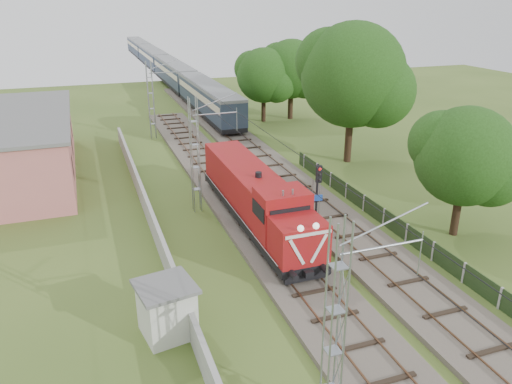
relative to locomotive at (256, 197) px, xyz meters
name	(u,v)px	position (x,y,z in m)	size (l,w,h in m)	color
ground	(309,291)	(0.00, -8.08, -2.12)	(140.00, 140.00, 0.00)	#3C531F
track_main	(262,231)	(0.00, -1.08, -1.93)	(4.20, 70.00, 0.45)	#6B6054
track_side	(264,162)	(5.00, 11.92, -1.93)	(4.20, 80.00, 0.45)	#6B6054
catenary	(196,155)	(-2.95, 3.92, 1.93)	(3.31, 70.00, 8.00)	gray
boundary_wall	(147,207)	(-6.50, 3.92, -1.37)	(0.25, 40.00, 1.50)	#9E9E99
station_building	(20,145)	(-15.00, 15.92, 0.51)	(8.40, 20.40, 5.22)	#BC6A65
fence	(407,233)	(8.00, -5.08, -1.52)	(0.12, 32.00, 1.20)	black
locomotive	(256,197)	(0.00, 0.00, 0.00)	(2.79, 15.94, 4.05)	black
coach_rake	(162,64)	(5.00, 65.25, 0.37)	(2.99, 89.13, 3.45)	black
signal_post	(318,188)	(2.98, -2.73, 1.20)	(0.53, 0.42, 4.83)	black
relay_hut	(167,309)	(-7.40, -9.11, -0.85)	(2.82, 2.82, 2.52)	beige
tree_a	(466,157)	(11.53, -5.21, 2.99)	(6.32, 6.01, 8.19)	#342015
tree_b	(354,76)	(12.57, 10.24, 5.53)	(9.46, 9.01, 12.26)	#342015
tree_c	(264,76)	(10.71, 27.34, 3.25)	(6.64, 6.32, 8.60)	#342015
tree_d	(292,70)	(14.30, 27.58, 3.77)	(7.28, 6.94, 9.44)	#342015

